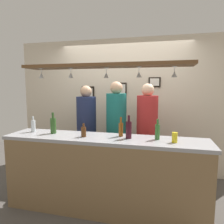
{
  "coord_description": "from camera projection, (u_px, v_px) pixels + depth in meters",
  "views": [
    {
      "loc": [
        0.74,
        -2.9,
        1.68
      ],
      "look_at": [
        0.0,
        0.1,
        1.3
      ],
      "focal_mm": 33.03,
      "sensor_mm": 36.0,
      "label": 1
    }
  ],
  "objects": [
    {
      "name": "ground_plane",
      "position": [
        110.0,
        196.0,
        3.17
      ],
      "size": [
        8.0,
        8.0,
        0.0
      ],
      "primitive_type": "plane",
      "color": "#4C4742"
    },
    {
      "name": "back_wall",
      "position": [
        124.0,
        106.0,
        4.07
      ],
      "size": [
        4.4,
        0.06,
        2.6
      ],
      "primitive_type": "cube",
      "color": "beige",
      "rests_on": "ground_plane"
    },
    {
      "name": "bar_counter",
      "position": [
        101.0,
        166.0,
        2.6
      ],
      "size": [
        2.7,
        0.55,
        1.02
      ],
      "color": "#99999E",
      "rests_on": "ground_plane"
    },
    {
      "name": "overhead_glass_rack",
      "position": [
        105.0,
        66.0,
        2.65
      ],
      "size": [
        2.2,
        0.36,
        0.04
      ],
      "primitive_type": "cube",
      "color": "brown"
    },
    {
      "name": "hanging_wineglass_far_left",
      "position": [
        41.0,
        75.0,
        2.83
      ],
      "size": [
        0.07,
        0.07,
        0.13
      ],
      "color": "silver",
      "rests_on": "overhead_glass_rack"
    },
    {
      "name": "hanging_wineglass_left",
      "position": [
        71.0,
        75.0,
        2.74
      ],
      "size": [
        0.07,
        0.07,
        0.13
      ],
      "color": "silver",
      "rests_on": "overhead_glass_rack"
    },
    {
      "name": "hanging_wineglass_center_left",
      "position": [
        106.0,
        75.0,
        2.72
      ],
      "size": [
        0.07,
        0.07,
        0.13
      ],
      "color": "silver",
      "rests_on": "overhead_glass_rack"
    },
    {
      "name": "hanging_wineglass_center",
      "position": [
        139.0,
        74.0,
        2.58
      ],
      "size": [
        0.07,
        0.07,
        0.13
      ],
      "color": "silver",
      "rests_on": "overhead_glass_rack"
    },
    {
      "name": "hanging_wineglass_center_right",
      "position": [
        174.0,
        74.0,
        2.51
      ],
      "size": [
        0.07,
        0.07,
        0.13
      ],
      "color": "silver",
      "rests_on": "overhead_glass_rack"
    },
    {
      "name": "person_left_navy_shirt",
      "position": [
        86.0,
        124.0,
        3.61
      ],
      "size": [
        0.34,
        0.34,
        1.7
      ],
      "color": "#2D334C",
      "rests_on": "ground_plane"
    },
    {
      "name": "person_middle_teal_shirt",
      "position": [
        116.0,
        123.0,
        3.47
      ],
      "size": [
        0.34,
        0.34,
        1.76
      ],
      "color": "#2D334C",
      "rests_on": "ground_plane"
    },
    {
      "name": "person_right_red_shirt",
      "position": [
        147.0,
        126.0,
        3.35
      ],
      "size": [
        0.34,
        0.34,
        1.73
      ],
      "color": "#2D334C",
      "rests_on": "ground_plane"
    },
    {
      "name": "bottle_champagne_green",
      "position": [
        53.0,
        125.0,
        2.93
      ],
      "size": [
        0.08,
        0.08,
        0.3
      ],
      "color": "#2D5623",
      "rests_on": "bar_counter"
    },
    {
      "name": "bottle_beer_brown_stubby",
      "position": [
        84.0,
        132.0,
        2.73
      ],
      "size": [
        0.07,
        0.07,
        0.18
      ],
      "color": "#512D14",
      "rests_on": "bar_counter"
    },
    {
      "name": "bottle_beer_amber_tall",
      "position": [
        121.0,
        129.0,
        2.75
      ],
      "size": [
        0.06,
        0.06,
        0.26
      ],
      "color": "brown",
      "rests_on": "bar_counter"
    },
    {
      "name": "bottle_beer_green_import",
      "position": [
        157.0,
        131.0,
        2.59
      ],
      "size": [
        0.06,
        0.06,
        0.26
      ],
      "color": "#336B2D",
      "rests_on": "bar_counter"
    },
    {
      "name": "bottle_soda_clear",
      "position": [
        33.0,
        126.0,
        3.03
      ],
      "size": [
        0.06,
        0.06,
        0.23
      ],
      "color": "silver",
      "rests_on": "bar_counter"
    },
    {
      "name": "bottle_wine_dark_red",
      "position": [
        129.0,
        129.0,
        2.64
      ],
      "size": [
        0.08,
        0.08,
        0.3
      ],
      "color": "#380F19",
      "rests_on": "bar_counter"
    },
    {
      "name": "drink_can",
      "position": [
        175.0,
        137.0,
        2.45
      ],
      "size": [
        0.07,
        0.07,
        0.12
      ],
      "primitive_type": "cylinder",
      "color": "yellow",
      "rests_on": "bar_counter"
    },
    {
      "name": "picture_frame_caricature",
      "position": [
        88.0,
        95.0,
        4.18
      ],
      "size": [
        0.26,
        0.02,
        0.34
      ],
      "color": "black",
      "rests_on": "back_wall"
    },
    {
      "name": "picture_frame_upper_small",
      "position": [
        155.0,
        82.0,
        3.84
      ],
      "size": [
        0.22,
        0.02,
        0.18
      ],
      "color": "black",
      "rests_on": "back_wall"
    },
    {
      "name": "picture_frame_crest",
      "position": [
        122.0,
        89.0,
        4.0
      ],
      "size": [
        0.18,
        0.02,
        0.26
      ],
      "color": "black",
      "rests_on": "back_wall"
    }
  ]
}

